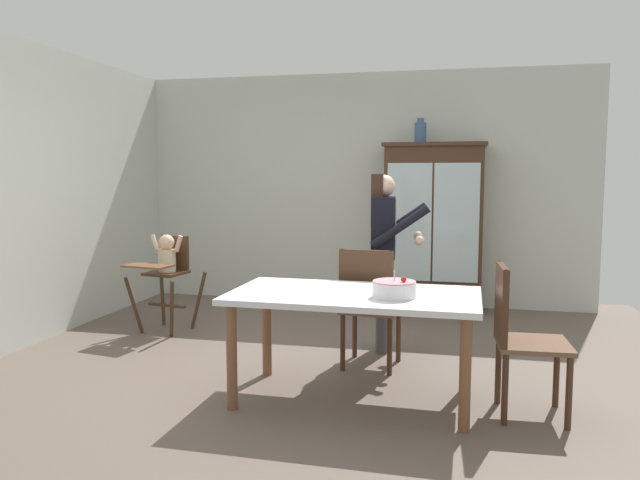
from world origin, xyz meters
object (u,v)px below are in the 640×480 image
adult_person (384,240)px  dining_chair_far_side (369,300)px  dining_table (354,306)px  high_chair_with_toddler (166,265)px  dining_chair_right_end (517,329)px  birthday_cake (394,289)px  china_cabinet (433,227)px  ceramic_vase (420,132)px

adult_person → dining_chair_far_side: (-0.05, -0.56, -0.41)m
adult_person → dining_table: adult_person is taller
dining_table → dining_chair_far_side: bearing=89.4°
high_chair_with_toddler → dining_chair_right_end: size_ratio=0.99×
high_chair_with_toddler → birthday_cake: (2.37, -1.53, 0.14)m
dining_chair_far_side → birthday_cake: bearing=114.8°
high_chair_with_toddler → dining_chair_far_side: 2.24m
china_cabinet → high_chair_with_toddler: size_ratio=1.97×
high_chair_with_toddler → dining_table: bearing=-24.3°
dining_table → ceramic_vase: bearing=85.2°
china_cabinet → dining_chair_far_side: 2.34m
ceramic_vase → high_chair_with_toddler: bearing=-147.2°
birthday_cake → dining_chair_far_side: bearing=109.6°
birthday_cake → dining_chair_right_end: 0.81m
ceramic_vase → dining_chair_right_end: 3.39m
adult_person → birthday_cake: adult_person is taller
birthday_cake → dining_chair_right_end: dining_chair_right_end is taller
high_chair_with_toddler → birthday_cake: size_ratio=3.39×
high_chair_with_toddler → dining_table: 2.53m
china_cabinet → adult_person: china_cabinet is taller
ceramic_vase → birthday_cake: (0.03, -3.04, -1.20)m
dining_chair_far_side → dining_table: bearing=94.6°
ceramic_vase → birthday_cake: bearing=-89.4°
high_chair_with_toddler → dining_chair_right_end: dining_chair_right_end is taller
high_chair_with_toddler → dining_chair_right_end: bearing=-14.8°
ceramic_vase → high_chair_with_toddler: ceramic_vase is taller
ceramic_vase → birthday_cake: 3.26m
ceramic_vase → dining_table: ceramic_vase is taller
dining_table → birthday_cake: bearing=-19.9°
high_chair_with_toddler → dining_chair_right_end: (3.13, -1.46, -0.10)m
dining_chair_far_side → china_cabinet: bearing=-94.7°
adult_person → dining_chair_far_side: size_ratio=1.59×
ceramic_vase → adult_person: 2.00m
high_chair_with_toddler → adult_person: size_ratio=0.62×
high_chair_with_toddler → birthday_cake: high_chair_with_toddler is taller
adult_person → birthday_cake: bearing=-175.9°
ceramic_vase → dining_chair_right_end: bearing=-74.9°
dining_chair_right_end → high_chair_with_toddler: bearing=62.5°
ceramic_vase → adult_person: (-0.19, -1.71, -1.02)m
adult_person → dining_chair_right_end: adult_person is taller
china_cabinet → birthday_cake: 3.04m
adult_person → dining_chair_right_end: bearing=-147.1°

